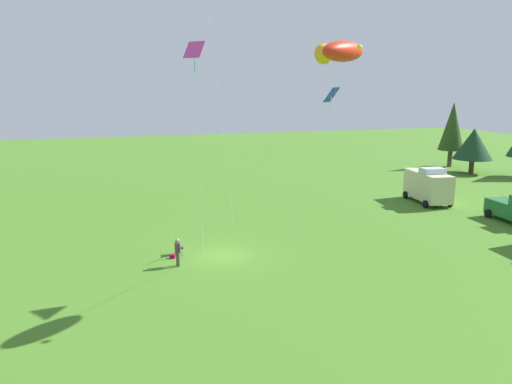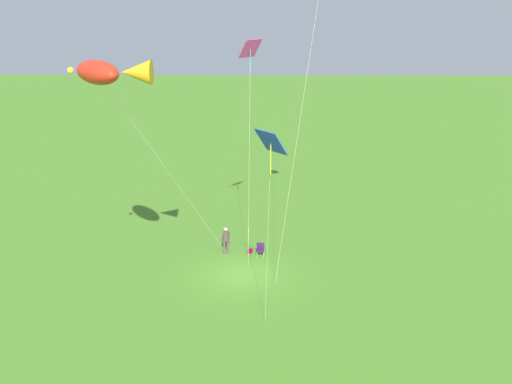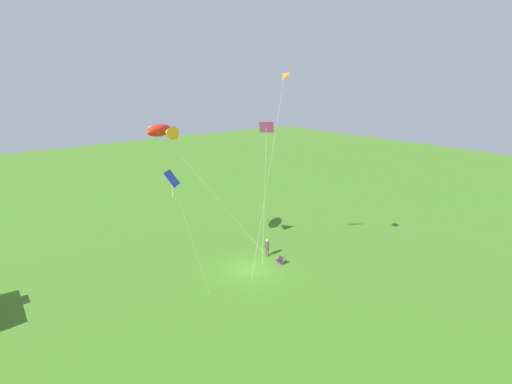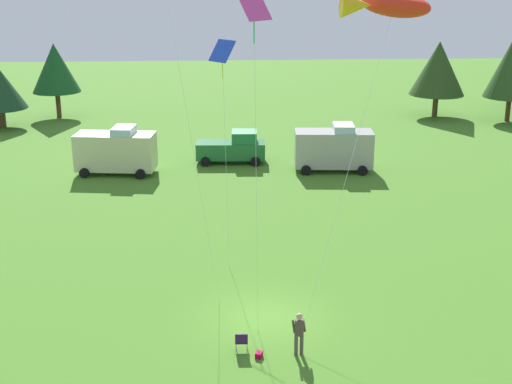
{
  "view_description": "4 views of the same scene",
  "coord_description": "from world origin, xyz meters",
  "px_view_note": "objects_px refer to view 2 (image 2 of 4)",
  "views": [
    {
      "loc": [
        29.6,
        -6.89,
        10.64
      ],
      "look_at": [
        -1.9,
        2.84,
        3.59
      ],
      "focal_mm": 35.0,
      "sensor_mm": 36.0,
      "label": 1
    },
    {
      "loc": [
        -1.24,
        31.07,
        15.97
      ],
      "look_at": [
        -0.85,
        1.45,
        5.62
      ],
      "focal_mm": 42.0,
      "sensor_mm": 36.0,
      "label": 2
    },
    {
      "loc": [
        -25.38,
        20.55,
        16.63
      ],
      "look_at": [
        0.12,
        -0.79,
        7.08
      ],
      "focal_mm": 28.0,
      "sensor_mm": 36.0,
      "label": 3
    },
    {
      "loc": [
        -1.91,
        -26.54,
        14.21
      ],
      "look_at": [
        -0.24,
        2.13,
        4.83
      ],
      "focal_mm": 50.0,
      "sensor_mm": 36.0,
      "label": 4
    }
  ],
  "objects_px": {
    "folding_chair": "(260,249)",
    "kite_diamond_rainbow": "(250,54)",
    "person_kite_flyer": "(226,238)",
    "backpack_on_grass": "(250,251)",
    "kite_diamond_blue": "(271,146)",
    "kite_large_fish": "(107,72)"
  },
  "relations": [
    {
      "from": "person_kite_flyer",
      "to": "kite_large_fish",
      "type": "height_order",
      "value": "kite_large_fish"
    },
    {
      "from": "person_kite_flyer",
      "to": "kite_diamond_blue",
      "type": "bearing_deg",
      "value": 2.68
    },
    {
      "from": "person_kite_flyer",
      "to": "backpack_on_grass",
      "type": "relative_size",
      "value": 5.44
    },
    {
      "from": "kite_large_fish",
      "to": "kite_diamond_rainbow",
      "type": "distance_m",
      "value": 8.83
    },
    {
      "from": "backpack_on_grass",
      "to": "kite_diamond_rainbow",
      "type": "distance_m",
      "value": 12.43
    },
    {
      "from": "kite_diamond_rainbow",
      "to": "folding_chair",
      "type": "bearing_deg",
      "value": -113.85
    },
    {
      "from": "person_kite_flyer",
      "to": "kite_diamond_rainbow",
      "type": "bearing_deg",
      "value": 34.25
    },
    {
      "from": "kite_large_fish",
      "to": "kite_diamond_blue",
      "type": "height_order",
      "value": "kite_large_fish"
    },
    {
      "from": "person_kite_flyer",
      "to": "kite_diamond_blue",
      "type": "xyz_separation_m",
      "value": [
        -2.6,
        11.0,
        8.83
      ]
    },
    {
      "from": "kite_large_fish",
      "to": "kite_diamond_blue",
      "type": "xyz_separation_m",
      "value": [
        -7.08,
        2.99,
        -2.48
      ]
    },
    {
      "from": "person_kite_flyer",
      "to": "kite_large_fish",
      "type": "distance_m",
      "value": 14.57
    },
    {
      "from": "person_kite_flyer",
      "to": "backpack_on_grass",
      "type": "xyz_separation_m",
      "value": [
        -1.51,
        -0.13,
        -0.91
      ]
    },
    {
      "from": "folding_chair",
      "to": "kite_diamond_blue",
      "type": "relative_size",
      "value": 0.08
    },
    {
      "from": "kite_large_fish",
      "to": "backpack_on_grass",
      "type": "bearing_deg",
      "value": -126.37
    },
    {
      "from": "kite_diamond_blue",
      "to": "folding_chair",
      "type": "bearing_deg",
      "value": -87.59
    },
    {
      "from": "kite_large_fish",
      "to": "kite_diamond_blue",
      "type": "distance_m",
      "value": 8.08
    },
    {
      "from": "person_kite_flyer",
      "to": "folding_chair",
      "type": "distance_m",
      "value": 2.24
    },
    {
      "from": "person_kite_flyer",
      "to": "kite_diamond_blue",
      "type": "height_order",
      "value": "kite_diamond_blue"
    },
    {
      "from": "person_kite_flyer",
      "to": "backpack_on_grass",
      "type": "distance_m",
      "value": 1.77
    },
    {
      "from": "person_kite_flyer",
      "to": "backpack_on_grass",
      "type": "bearing_deg",
      "value": 84.32
    },
    {
      "from": "folding_chair",
      "to": "kite_diamond_blue",
      "type": "bearing_deg",
      "value": 4.54
    },
    {
      "from": "folding_chair",
      "to": "kite_diamond_rainbow",
      "type": "distance_m",
      "value": 12.01
    }
  ]
}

